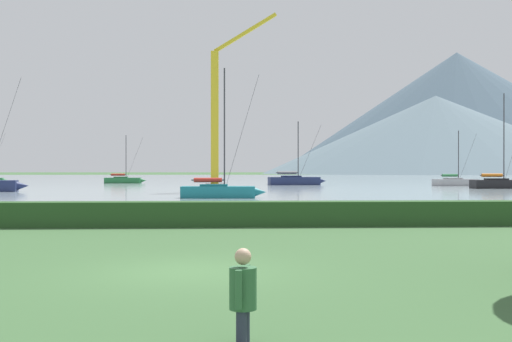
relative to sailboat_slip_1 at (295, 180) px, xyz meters
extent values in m
plane|color=#385B33|center=(-10.92, -77.18, -0.71)|extent=(1000.00, 1000.00, 0.00)
cube|color=#8C9EA3|center=(-10.92, 59.82, -0.71)|extent=(320.00, 246.00, 0.00)
cube|color=#284C23|center=(-10.92, -66.18, -0.21)|extent=(80.00, 1.20, 0.99)
cube|color=navy|center=(-0.12, -0.01, -0.12)|extent=(7.69, 3.30, 1.17)
cone|color=navy|center=(4.13, 0.42, -0.12)|extent=(1.37, 1.12, 1.00)
cube|color=#1B2449|center=(-0.54, -0.06, 0.31)|extent=(2.94, 2.06, 0.75)
cylinder|color=#333338|center=(0.52, 0.05, 4.33)|extent=(0.15, 0.15, 8.78)
cylinder|color=#333338|center=(-1.15, -0.12, 1.11)|extent=(3.35, 0.47, 0.13)
cylinder|color=gray|center=(-1.15, -0.12, 1.11)|extent=(2.89, 0.76, 0.47)
cylinder|color=#333338|center=(2.27, 0.23, 4.11)|extent=(3.53, 0.39, 8.35)
cube|color=#236B38|center=(-27.36, 12.79, -0.24)|extent=(5.90, 2.04, 0.93)
cone|color=#236B38|center=(-23.99, 12.78, -0.24)|extent=(1.01, 0.79, 0.79)
cube|color=#206032|center=(-27.69, 12.79, 0.10)|extent=(2.20, 1.42, 0.59)
cylinder|color=#333338|center=(-26.85, 12.79, 3.56)|extent=(0.12, 0.12, 7.52)
cylinder|color=#333338|center=(-28.18, 12.79, 0.73)|extent=(2.65, 0.11, 0.10)
cylinder|color=red|center=(-28.18, 12.79, 0.73)|extent=(2.26, 0.38, 0.37)
cylinder|color=#333338|center=(-25.46, 12.78, 3.37)|extent=(2.80, 0.03, 7.15)
cube|color=black|center=(22.88, -17.92, -0.19)|extent=(6.57, 2.26, 1.03)
cube|color=black|center=(22.51, -17.92, 0.19)|extent=(2.44, 1.58, 0.66)
cylinder|color=#333338|center=(23.44, -17.92, 5.33)|extent=(0.13, 0.13, 10.95)
cylinder|color=#333338|center=(21.97, -17.92, 0.89)|extent=(2.95, 0.12, 0.11)
cylinder|color=orange|center=(21.97, -17.92, 0.89)|extent=(2.51, 0.41, 0.41)
cube|color=#9E9EA3|center=(21.81, -6.31, -0.23)|extent=(6.35, 3.17, 0.95)
cone|color=#9E9EA3|center=(25.23, -5.67, -0.23)|extent=(1.17, 0.99, 0.81)
cube|color=gray|center=(21.47, -6.38, 0.12)|extent=(2.49, 1.85, 0.61)
cylinder|color=#333338|center=(22.33, -6.22, 3.43)|extent=(0.12, 0.12, 7.22)
cylinder|color=#333338|center=(20.98, -6.47, 0.77)|extent=(2.70, 0.61, 0.10)
cylinder|color=#2D7542|center=(20.98, -6.47, 0.77)|extent=(2.35, 0.81, 0.38)
cylinder|color=#333338|center=(23.73, -5.95, 3.24)|extent=(2.84, 0.56, 6.87)
cube|color=#19707A|center=(-10.76, -41.29, -0.24)|extent=(5.96, 2.19, 0.93)
cone|color=#19707A|center=(-7.39, -41.38, -0.24)|extent=(1.03, 0.82, 0.79)
cube|color=#16646E|center=(-11.10, -41.28, 0.10)|extent=(2.23, 1.48, 0.59)
cylinder|color=#333338|center=(-10.25, -41.30, 4.77)|extent=(0.12, 0.12, 9.94)
cylinder|color=#333338|center=(-11.58, -41.26, 0.73)|extent=(2.66, 0.18, 0.10)
cylinder|color=red|center=(-11.58, -41.26, 0.73)|extent=(2.27, 0.43, 0.37)
cylinder|color=#333338|center=(-8.86, -41.34, 4.52)|extent=(2.81, 0.10, 9.45)
cone|color=navy|center=(-31.39, -25.53, -0.12)|extent=(1.44, 1.22, 0.99)
cylinder|color=#333338|center=(-33.20, -25.90, 5.58)|extent=(3.46, 0.73, 11.31)
cone|color=#236B38|center=(-46.78, 13.47, -0.25)|extent=(1.12, 0.95, 0.77)
cylinder|color=#2D3347|center=(-9.88, -83.04, -0.48)|extent=(0.14, 0.14, 0.45)
cylinder|color=#2D3347|center=(-9.84, -82.86, -0.48)|extent=(0.14, 0.14, 0.45)
cylinder|color=#33663D|center=(-9.86, -82.95, 0.02)|extent=(0.36, 0.36, 0.55)
cylinder|color=#33663D|center=(-9.92, -83.18, 0.04)|extent=(0.09, 0.09, 0.49)
cylinder|color=#33663D|center=(-9.80, -82.72, 0.04)|extent=(0.09, 0.09, 0.49)
sphere|color=tan|center=(-9.86, -82.95, 0.43)|extent=(0.22, 0.22, 0.22)
cube|color=#333338|center=(-11.32, -26.24, -0.31)|extent=(2.00, 2.00, 0.80)
cube|color=gold|center=(-11.32, -26.24, 7.02)|extent=(0.80, 0.80, 13.87)
cube|color=gold|center=(-8.11, -26.24, 15.95)|extent=(6.61, 0.36, 4.29)
cone|color=slate|center=(107.82, 251.79, 21.28)|extent=(196.50, 196.50, 43.97)
cone|color=#425666|center=(145.13, 318.49, 40.03)|extent=(244.86, 244.86, 81.47)
camera|label=1|loc=(-10.07, -91.01, 1.57)|focal=43.33mm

